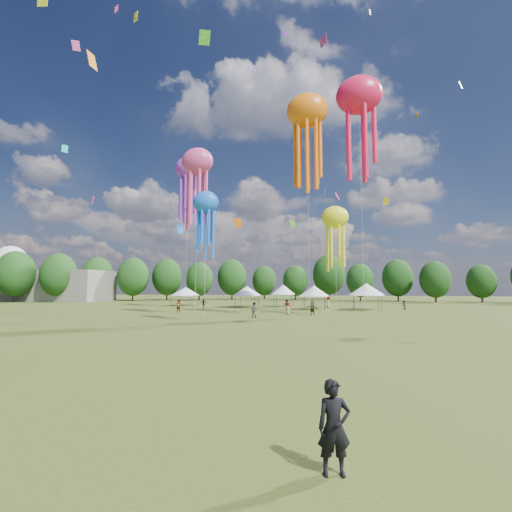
# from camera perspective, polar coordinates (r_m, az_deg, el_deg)

# --- Properties ---
(ground) EXTENTS (300.00, 300.00, 0.00)m
(ground) POSITION_cam_1_polar(r_m,az_deg,el_deg) (13.41, -23.41, -20.79)
(ground) COLOR #384416
(ground) RESTS_ON ground
(observer_main) EXTENTS (0.77, 0.61, 1.86)m
(observer_main) POSITION_cam_1_polar(r_m,az_deg,el_deg) (8.22, 12.25, -24.93)
(observer_main) COLOR black
(observer_main) RESTS_ON ground
(spectator_near) EXTENTS (1.07, 0.93, 1.87)m
(spectator_near) POSITION_cam_1_polar(r_m,az_deg,el_deg) (44.75, -0.33, -8.52)
(spectator_near) COLOR gray
(spectator_near) RESTS_ON ground
(spectators_far) EXTENTS (34.25, 18.94, 1.93)m
(spectators_far) POSITION_cam_1_polar(r_m,az_deg,el_deg) (56.23, 5.84, -7.79)
(spectators_far) COLOR gray
(spectators_far) RESTS_ON ground
(festival_tents) EXTENTS (40.43, 12.45, 4.34)m
(festival_tents) POSITION_cam_1_polar(r_m,az_deg,el_deg) (66.15, 3.36, -5.47)
(festival_tents) COLOR #47474C
(festival_tents) RESTS_ON ground
(show_kites) EXTENTS (34.27, 24.77, 32.65)m
(show_kites) POSITION_cam_1_polar(r_m,az_deg,el_deg) (52.17, 5.02, 16.26)
(show_kites) COLOR #DC4087
(show_kites) RESTS_ON ground
(small_kites) EXTENTS (72.42, 63.64, 45.08)m
(small_kites) POSITION_cam_1_polar(r_m,az_deg,el_deg) (59.06, 2.59, 22.34)
(small_kites) COLOR #DC4087
(small_kites) RESTS_ON ground
(treeline) EXTENTS (201.57, 95.24, 13.43)m
(treeline) POSITION_cam_1_polar(r_m,az_deg,el_deg) (73.92, 3.97, -2.73)
(treeline) COLOR #38281C
(treeline) RESTS_ON ground
(hangar) EXTENTS (40.00, 12.00, 8.00)m
(hangar) POSITION_cam_1_polar(r_m,az_deg,el_deg) (114.54, -31.22, -4.07)
(hangar) COLOR gray
(hangar) RESTS_ON ground
(radome) EXTENTS (9.00, 9.00, 16.00)m
(radome) POSITION_cam_1_polar(r_m,az_deg,el_deg) (130.32, -34.34, -1.31)
(radome) COLOR white
(radome) RESTS_ON ground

